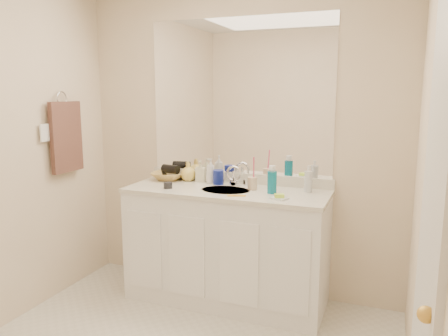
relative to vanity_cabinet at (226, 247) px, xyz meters
name	(u,v)px	position (x,y,z in m)	size (l,w,h in m)	color
wall_back	(239,143)	(0.00, 0.28, 0.77)	(2.60, 0.02, 2.40)	beige
wall_right	(431,190)	(1.30, -1.02, 0.77)	(0.02, 2.60, 2.40)	beige
vanity_cabinet	(226,247)	(0.00, 0.00, 0.00)	(1.50, 0.55, 0.85)	white
countertop	(226,191)	(0.00, 0.00, 0.44)	(1.52, 0.57, 0.03)	silver
backsplash	(238,178)	(0.00, 0.26, 0.50)	(1.52, 0.03, 0.08)	silver
sink_basin	(225,191)	(0.00, -0.02, 0.44)	(0.37, 0.37, 0.02)	beige
faucet	(234,178)	(0.00, 0.16, 0.51)	(0.02, 0.02, 0.11)	silver
mirror	(239,97)	(0.00, 0.27, 1.14)	(1.48, 0.01, 1.20)	white
blue_mug	(218,177)	(-0.12, 0.14, 0.51)	(0.08, 0.08, 0.11)	navy
tan_cup	(252,183)	(0.18, 0.06, 0.50)	(0.07, 0.07, 0.09)	beige
toothbrush	(254,170)	(0.19, 0.06, 0.60)	(0.01, 0.01, 0.20)	#E13B67
mouthwash_bottle	(272,182)	(0.35, 0.00, 0.54)	(0.07, 0.07, 0.16)	#0B6B87
clear_pump_bottle	(308,182)	(0.58, 0.14, 0.53)	(0.06, 0.06, 0.15)	silver
soap_dish	(279,198)	(0.44, -0.16, 0.46)	(0.10, 0.08, 0.01)	white
green_soap	(279,196)	(0.44, -0.16, 0.48)	(0.06, 0.05, 0.02)	#B8E538
orange_comb	(237,196)	(0.14, -0.17, 0.46)	(0.13, 0.03, 0.01)	orange
dark_jar	(168,185)	(-0.42, -0.13, 0.48)	(0.07, 0.07, 0.05)	black
soap_bottle_white	(211,171)	(-0.20, 0.17, 0.55)	(0.07, 0.08, 0.19)	silver
soap_bottle_cream	(201,171)	(-0.30, 0.20, 0.54)	(0.08, 0.08, 0.17)	beige
soap_bottle_yellow	(188,171)	(-0.41, 0.19, 0.53)	(0.12, 0.12, 0.16)	#E7C85A
wicker_basket	(169,176)	(-0.58, 0.16, 0.49)	(0.27, 0.27, 0.07)	#B38E48
hair_dryer	(171,169)	(-0.56, 0.16, 0.54)	(0.07, 0.07, 0.15)	black
towel_ring	(62,98)	(-1.27, -0.25, 1.12)	(0.11, 0.11, 0.01)	silver
hand_towel	(66,137)	(-1.25, -0.25, 0.82)	(0.04, 0.32, 0.55)	#37231D
switch_plate	(45,133)	(-1.27, -0.45, 0.88)	(0.01, 0.09, 0.13)	white
door	(429,261)	(1.29, -1.32, 0.57)	(0.02, 0.82, 2.00)	silver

